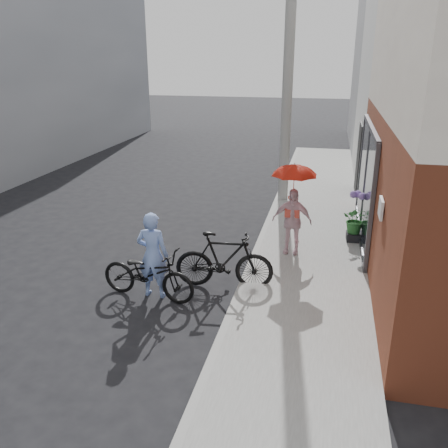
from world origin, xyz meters
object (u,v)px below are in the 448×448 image
(bike_left, at_px, (148,274))
(bike_right, at_px, (224,260))
(utility_pole, at_px, (288,76))
(planter, at_px, (354,237))
(officer, at_px, (153,255))
(kimono_woman, at_px, (292,221))

(bike_left, xyz_separation_m, bike_right, (1.21, 0.67, 0.08))
(utility_pole, xyz_separation_m, bike_right, (-0.50, -5.48, -2.96))
(utility_pole, relative_size, planter, 20.38)
(officer, bearing_deg, utility_pole, -103.91)
(kimono_woman, bearing_deg, planter, 38.98)
(bike_left, xyz_separation_m, planter, (3.61, 3.28, -0.25))
(officer, distance_m, kimono_woman, 3.12)
(utility_pole, height_order, planter, utility_pole)
(utility_pole, height_order, kimono_woman, utility_pole)
(kimono_woman, bearing_deg, officer, -132.04)
(officer, bearing_deg, kimono_woman, -133.73)
(officer, height_order, planter, officer)
(bike_right, bearing_deg, kimono_woman, -38.78)
(planter, bearing_deg, bike_right, -132.68)
(officer, xyz_separation_m, bike_right, (1.14, 0.58, -0.24))
(utility_pole, bearing_deg, kimono_woman, -81.61)
(utility_pole, bearing_deg, officer, -105.15)
(officer, bearing_deg, bike_left, 54.36)
(utility_pole, xyz_separation_m, kimono_woman, (0.57, -3.85, -2.69))
(bike_right, bearing_deg, utility_pole, -10.82)
(bike_left, distance_m, kimono_woman, 3.26)
(officer, relative_size, kimono_woman, 1.12)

